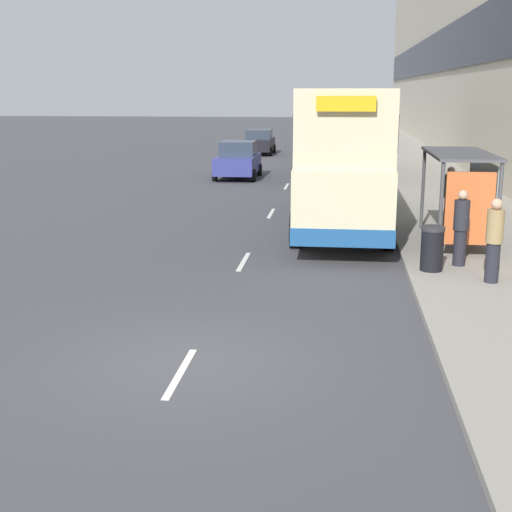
# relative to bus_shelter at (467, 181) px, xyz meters

# --- Properties ---
(ground_plane) EXTENTS (220.00, 220.00, 0.00)m
(ground_plane) POSITION_rel_bus_shelter_xyz_m (-5.77, -9.10, -1.88)
(ground_plane) COLOR #424247
(pavement) EXTENTS (5.00, 93.00, 0.14)m
(pavement) POSITION_rel_bus_shelter_xyz_m (0.73, 29.40, -1.81)
(pavement) COLOR gray
(pavement) RESTS_ON ground_plane
(terrace_facade) EXTENTS (3.10, 93.00, 15.31)m
(terrace_facade) POSITION_rel_bus_shelter_xyz_m (4.72, 29.40, 5.77)
(terrace_facade) COLOR beige
(terrace_facade) RESTS_ON ground_plane
(lane_mark_0) EXTENTS (0.12, 2.00, 0.01)m
(lane_mark_0) POSITION_rel_bus_shelter_xyz_m (-5.77, -9.53, -1.87)
(lane_mark_0) COLOR silver
(lane_mark_0) RESTS_ON ground_plane
(lane_mark_1) EXTENTS (0.12, 2.00, 0.01)m
(lane_mark_1) POSITION_rel_bus_shelter_xyz_m (-5.77, -2.14, -1.87)
(lane_mark_1) COLOR silver
(lane_mark_1) RESTS_ON ground_plane
(lane_mark_2) EXTENTS (0.12, 2.00, 0.01)m
(lane_mark_2) POSITION_rel_bus_shelter_xyz_m (-5.77, 5.25, -1.87)
(lane_mark_2) COLOR silver
(lane_mark_2) RESTS_ON ground_plane
(lane_mark_3) EXTENTS (0.12, 2.00, 0.01)m
(lane_mark_3) POSITION_rel_bus_shelter_xyz_m (-5.77, 12.64, -1.87)
(lane_mark_3) COLOR silver
(lane_mark_3) RESTS_ON ground_plane
(lane_mark_4) EXTENTS (0.12, 2.00, 0.01)m
(lane_mark_4) POSITION_rel_bus_shelter_xyz_m (-5.77, 20.03, -1.87)
(lane_mark_4) COLOR silver
(lane_mark_4) RESTS_ON ground_plane
(lane_mark_5) EXTENTS (0.12, 2.00, 0.01)m
(lane_mark_5) POSITION_rel_bus_shelter_xyz_m (-5.77, 27.43, -1.87)
(lane_mark_5) COLOR silver
(lane_mark_5) RESTS_ON ground_plane
(lane_mark_6) EXTENTS (0.12, 2.00, 0.01)m
(lane_mark_6) POSITION_rel_bus_shelter_xyz_m (-5.77, 34.82, -1.87)
(lane_mark_6) COLOR silver
(lane_mark_6) RESTS_ON ground_plane
(lane_mark_7) EXTENTS (0.12, 2.00, 0.01)m
(lane_mark_7) POSITION_rel_bus_shelter_xyz_m (-5.77, 42.21, -1.87)
(lane_mark_7) COLOR silver
(lane_mark_7) RESTS_ON ground_plane
(lane_mark_8) EXTENTS (0.12, 2.00, 0.01)m
(lane_mark_8) POSITION_rel_bus_shelter_xyz_m (-5.77, 49.60, -1.87)
(lane_mark_8) COLOR silver
(lane_mark_8) RESTS_ON ground_plane
(bus_shelter) EXTENTS (1.60, 4.20, 2.48)m
(bus_shelter) POSITION_rel_bus_shelter_xyz_m (0.00, 0.00, 0.00)
(bus_shelter) COLOR #4C4C51
(bus_shelter) RESTS_ON ground_plane
(double_decker_bus_near) EXTENTS (2.85, 11.15, 4.30)m
(double_decker_bus_near) POSITION_rel_bus_shelter_xyz_m (-3.30, 3.15, 0.41)
(double_decker_bus_near) COLOR beige
(double_decker_bus_near) RESTS_ON ground_plane
(double_decker_bus_ahead) EXTENTS (2.85, 10.31, 4.30)m
(double_decker_bus_ahead) POSITION_rel_bus_shelter_xyz_m (-3.32, 16.77, 0.41)
(double_decker_bus_ahead) COLOR beige
(double_decker_bus_ahead) RESTS_ON ground_plane
(car_0) EXTENTS (1.91, 4.29, 1.68)m
(car_0) POSITION_rel_bus_shelter_xyz_m (-2.63, 47.64, -1.04)
(car_0) COLOR #B7B799
(car_0) RESTS_ON ground_plane
(car_1) EXTENTS (1.95, 4.17, 1.76)m
(car_1) POSITION_rel_bus_shelter_xyz_m (-3.60, 35.35, -1.01)
(car_1) COLOR maroon
(car_1) RESTS_ON ground_plane
(car_2) EXTENTS (2.09, 4.06, 1.82)m
(car_2) POSITION_rel_bus_shelter_xyz_m (-8.41, 15.52, -0.98)
(car_2) COLOR navy
(car_2) RESTS_ON ground_plane
(car_3) EXTENTS (2.10, 4.04, 1.67)m
(car_3) POSITION_rel_bus_shelter_xyz_m (-8.92, 29.37, -1.04)
(car_3) COLOR black
(car_3) RESTS_ON ground_plane
(pedestrian_at_shelter) EXTENTS (0.36, 0.36, 1.83)m
(pedestrian_at_shelter) POSITION_rel_bus_shelter_xyz_m (-0.50, -2.48, -0.80)
(pedestrian_at_shelter) COLOR #23232D
(pedestrian_at_shelter) RESTS_ON ground_plane
(pedestrian_2) EXTENTS (0.36, 0.36, 1.84)m
(pedestrian_2) POSITION_rel_bus_shelter_xyz_m (0.01, 2.84, -0.80)
(pedestrian_2) COLOR #23232D
(pedestrian_2) RESTS_ON ground_plane
(pedestrian_3) EXTENTS (0.37, 0.37, 1.86)m
(pedestrian_3) POSITION_rel_bus_shelter_xyz_m (-0.04, -3.99, -0.79)
(pedestrian_3) COLOR #23232D
(pedestrian_3) RESTS_ON ground_plane
(pedestrian_4) EXTENTS (0.35, 0.35, 1.78)m
(pedestrian_4) POSITION_rel_bus_shelter_xyz_m (1.64, 5.15, -0.82)
(pedestrian_4) COLOR #23232D
(pedestrian_4) RESTS_ON ground_plane
(litter_bin) EXTENTS (0.55, 0.55, 1.05)m
(litter_bin) POSITION_rel_bus_shelter_xyz_m (-1.22, -3.06, -1.21)
(litter_bin) COLOR black
(litter_bin) RESTS_ON ground_plane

